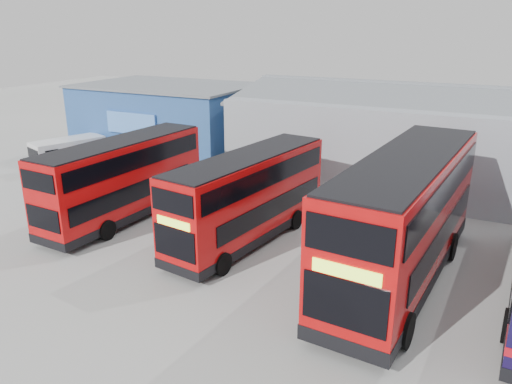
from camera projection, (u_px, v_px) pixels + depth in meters
name	position (u px, v px, depth m)	size (l,w,h in m)	color
ground_plane	(197.00, 326.00, 16.05)	(120.00, 120.00, 0.00)	gray
office_block	(169.00, 119.00, 36.39)	(12.30, 8.32, 5.12)	#22488A
maintenance_shed	(502.00, 145.00, 28.77)	(30.50, 12.00, 5.89)	#959BA3
double_decker_left	(124.00, 180.00, 24.29)	(2.85, 9.54, 3.98)	red
double_decker_centre	(248.00, 199.00, 21.80)	(3.55, 9.55, 3.95)	red
double_decker_right	(404.00, 221.00, 18.14)	(3.68, 11.72, 4.88)	red
panel_van	(69.00, 152.00, 33.11)	(3.25, 4.91, 2.01)	silver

